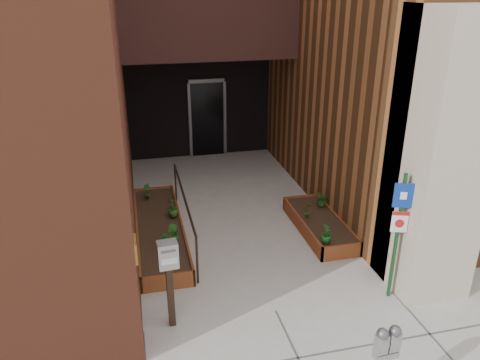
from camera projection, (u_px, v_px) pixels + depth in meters
ground at (276, 311)px, 7.17m from camera, size 80.00×80.00×0.00m
planter_left at (160, 231)px, 9.21m from camera, size 0.90×3.60×0.30m
planter_right at (319, 225)px, 9.43m from camera, size 0.80×2.20×0.30m
handrail at (184, 201)px, 9.03m from camera, size 0.04×3.34×0.90m
parking_meter at (386, 349)px, 5.03m from camera, size 0.29×0.14×1.30m
sign_post at (399, 224)px, 7.01m from camera, size 0.28×0.11×2.13m
payment_dropbox at (169, 267)px, 6.50m from camera, size 0.29×0.23×1.39m
shrub_left_a at (168, 240)px, 8.16m from camera, size 0.50×0.50×0.39m
shrub_left_b at (173, 235)px, 8.37m from camera, size 0.28×0.28×0.37m
shrub_left_c at (173, 207)px, 9.36m from camera, size 0.28×0.28×0.39m
shrub_left_d at (147, 191)px, 10.14m from camera, size 0.25×0.25×0.34m
shrub_right_a at (326, 233)px, 8.44m from camera, size 0.26×0.26×0.34m
shrub_right_b at (307, 210)px, 9.34m from camera, size 0.18×0.18×0.30m
shrub_right_c at (322, 199)px, 9.81m from camera, size 0.38×0.38×0.32m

